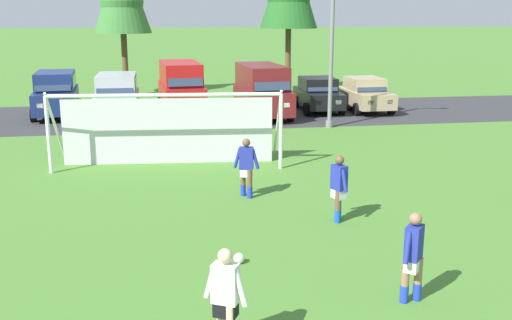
{
  "coord_description": "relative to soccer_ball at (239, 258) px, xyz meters",
  "views": [
    {
      "loc": [
        -2.85,
        -3.41,
        4.93
      ],
      "look_at": [
        -0.34,
        11.83,
        1.13
      ],
      "focal_mm": 41.98,
      "sensor_mm": 36.0,
      "label": 1
    }
  ],
  "objects": [
    {
      "name": "player_defender_far",
      "position": [
        0.81,
        4.45,
        0.71
      ],
      "size": [
        0.71,
        0.39,
        1.64
      ],
      "color": "brown",
      "rests_on": "ground"
    },
    {
      "name": "parked_car_slot_center_right",
      "position": [
        6.65,
        18.59,
        0.77
      ],
      "size": [
        2.11,
        4.24,
        1.72
      ],
      "color": "black",
      "rests_on": "ground"
    },
    {
      "name": "street_lamp",
      "position": [
        6.15,
        14.1,
        3.46
      ],
      "size": [
        2.0,
        0.32,
        6.87
      ],
      "color": "slate",
      "rests_on": "ground"
    },
    {
      "name": "player_striker_near",
      "position": [
        2.76,
        -2.11,
        0.71
      ],
      "size": [
        0.6,
        0.57,
        1.64
      ],
      "color": "#936B4C",
      "rests_on": "ground"
    },
    {
      "name": "parked_car_slot_center",
      "position": [
        3.49,
        17.29,
        1.23
      ],
      "size": [
        2.44,
        4.92,
        2.52
      ],
      "color": "maroon",
      "rests_on": "ground"
    },
    {
      "name": "parking_lot_strip",
      "position": [
        1.36,
        18.37,
        -0.11
      ],
      "size": [
        52.0,
        8.4,
        0.01
      ],
      "primitive_type": "cube",
      "color": "#333335",
      "rests_on": "ground"
    },
    {
      "name": "ground_plane",
      "position": [
        1.36,
        7.23,
        -0.11
      ],
      "size": [
        400.0,
        400.0,
        0.0
      ],
      "primitive_type": "plane",
      "color": "#477A2D"
    },
    {
      "name": "parked_car_slot_right",
      "position": [
        9.04,
        18.22,
        0.77
      ],
      "size": [
        2.1,
        4.23,
        1.72
      ],
      "color": "tan",
      "rests_on": "ground"
    },
    {
      "name": "soccer_goal",
      "position": [
        -1.21,
        8.44,
        1.18
      ],
      "size": [
        7.55,
        2.56,
        2.57
      ],
      "color": "white",
      "rests_on": "ground"
    },
    {
      "name": "parked_car_slot_left",
      "position": [
        -3.39,
        17.46,
        1.0
      ],
      "size": [
        2.15,
        4.61,
        2.16
      ],
      "color": "#B2B2BC",
      "rests_on": "ground"
    },
    {
      "name": "player_trailing_back",
      "position": [
        -0.63,
        -3.17,
        0.71
      ],
      "size": [
        0.65,
        0.49,
        1.64
      ],
      "color": "beige",
      "rests_on": "ground"
    },
    {
      "name": "soccer_ball",
      "position": [
        0.0,
        0.0,
        0.0
      ],
      "size": [
        0.22,
        0.22,
        0.22
      ],
      "color": "white",
      "rests_on": "ground"
    },
    {
      "name": "parked_car_slot_center_left",
      "position": [
        -0.32,
        19.53,
        1.23
      ],
      "size": [
        2.46,
        4.93,
        2.52
      ],
      "color": "red",
      "rests_on": "ground"
    },
    {
      "name": "parked_car_slot_far_left",
      "position": [
        -6.41,
        19.14,
        1.0
      ],
      "size": [
        2.38,
        4.72,
        2.16
      ],
      "color": "navy",
      "rests_on": "ground"
    },
    {
      "name": "player_midfield_center",
      "position": [
        2.72,
        2.14,
        0.71
      ],
      "size": [
        0.36,
        0.74,
        1.64
      ],
      "color": "brown",
      "rests_on": "ground"
    }
  ]
}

